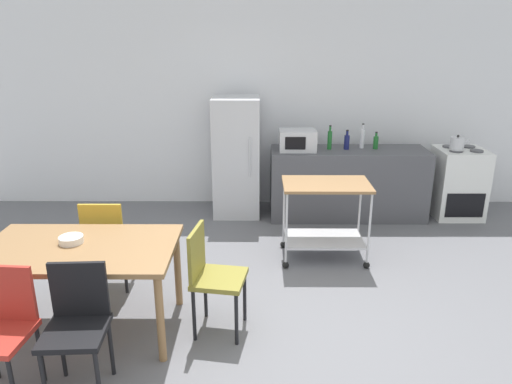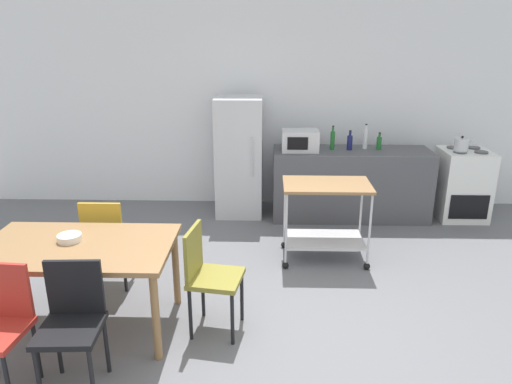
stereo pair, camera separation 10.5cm
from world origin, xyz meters
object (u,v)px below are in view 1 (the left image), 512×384
object	(u,v)px
chair_mustard	(107,238)
stove_oven	(458,183)
chair_olive	(211,273)
bottle_sparkling_water	(376,142)
kitchen_cart	(325,208)
bottle_sesame_oil	(362,138)
chair_red	(1,325)
fruit_bowl	(71,240)
dining_table	(80,256)
bottle_soda	(330,140)
chair_black	(77,321)
refrigerator	(237,157)
microwave	(297,140)
kettle	(457,143)
bottle_wine	(347,142)

from	to	relation	value
chair_mustard	stove_oven	distance (m)	4.45
chair_olive	bottle_sparkling_water	bearing A→B (deg)	-26.38
kitchen_cart	bottle_sesame_oil	size ratio (longest dim) A/B	2.85
chair_red	fruit_bowl	bearing A→B (deg)	79.53
dining_table	kitchen_cart	xyz separation A→B (m)	(2.11, 1.33, -0.10)
dining_table	bottle_soda	xyz separation A→B (m)	(2.31, 2.61, 0.36)
chair_red	stove_oven	world-z (taller)	stove_oven
chair_black	chair_olive	xyz separation A→B (m)	(0.83, 0.67, 0.00)
refrigerator	microwave	xyz separation A→B (m)	(0.78, -0.13, 0.25)
dining_table	chair_red	world-z (taller)	chair_red
chair_olive	kettle	size ratio (longest dim) A/B	3.71
chair_mustard	stove_oven	size ratio (longest dim) A/B	0.97
chair_red	fruit_bowl	xyz separation A→B (m)	(0.20, 0.77, 0.26)
chair_red	dining_table	bearing A→B (deg)	72.67
dining_table	chair_olive	distance (m)	1.04
stove_oven	bottle_soda	size ratio (longest dim) A/B	2.99
stove_oven	fruit_bowl	xyz separation A→B (m)	(-4.09, -2.53, 0.33)
chair_olive	kettle	bearing A→B (deg)	-39.79
chair_red	refrigerator	size ratio (longest dim) A/B	0.57
chair_black	kitchen_cart	xyz separation A→B (m)	(1.91, 1.99, 0.05)
dining_table	chair_black	world-z (taller)	chair_black
dining_table	kettle	xyz separation A→B (m)	(3.90, 2.50, 0.33)
chair_mustard	refrigerator	world-z (taller)	refrigerator
chair_olive	bottle_sparkling_water	world-z (taller)	bottle_sparkling_water
stove_oven	bottle_wine	xyz separation A→B (m)	(-1.49, 0.01, 0.55)
chair_black	bottle_wine	distance (m)	4.04
chair_black	kettle	size ratio (longest dim) A/B	3.71
refrigerator	fruit_bowl	xyz separation A→B (m)	(-1.19, -2.62, 0.00)
chair_black	stove_oven	distance (m)	5.02
chair_red	stove_oven	size ratio (longest dim) A/B	0.97
chair_black	fruit_bowl	world-z (taller)	chair_black
bottle_soda	bottle_sparkling_water	world-z (taller)	bottle_soda
fruit_bowl	bottle_soda	bearing A→B (deg)	46.80
bottle_sesame_oil	chair_olive	bearing A→B (deg)	-122.67
microwave	kettle	world-z (taller)	microwave
dining_table	microwave	world-z (taller)	microwave
bottle_sesame_oil	kitchen_cart	bearing A→B (deg)	-115.16
dining_table	chair_mustard	size ratio (longest dim) A/B	1.69
bottle_sesame_oil	bottle_soda	bearing A→B (deg)	-171.10
chair_mustard	bottle_wine	distance (m)	3.22
stove_oven	microwave	xyz separation A→B (m)	(-2.12, -0.05, 0.58)
stove_oven	bottle_sparkling_water	distance (m)	1.23
chair_mustard	chair_red	distance (m)	1.42
bottle_sparkling_water	chair_black	bearing A→B (deg)	-129.44
chair_olive	chair_red	bearing A→B (deg)	127.98
chair_mustard	bottle_sparkling_water	bearing A→B (deg)	-146.37
stove_oven	bottle_sesame_oil	bearing A→B (deg)	176.58
chair_red	bottle_soda	xyz separation A→B (m)	(2.59, 3.32, 0.51)
microwave	fruit_bowl	bearing A→B (deg)	-128.49
chair_olive	bottle_sesame_oil	distance (m)	3.21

